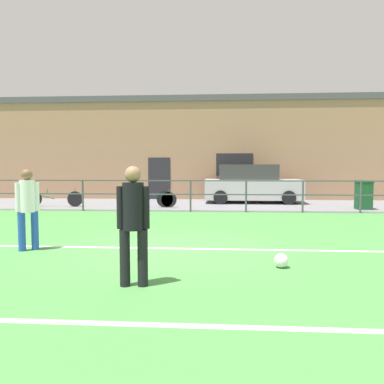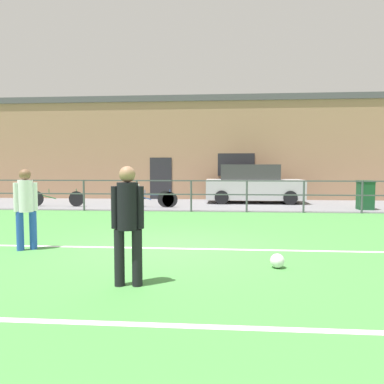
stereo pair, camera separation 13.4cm
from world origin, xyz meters
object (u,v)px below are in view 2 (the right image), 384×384
bicycle_parked_1 (146,199)px  trash_bin_0 (365,195)px  player_goalkeeper (128,218)px  bicycle_parked_2 (151,199)px  soccer_ball_match (277,261)px  parked_car_red (253,185)px  player_striker (26,204)px  spectator_child (136,191)px  bicycle_parked_0 (56,198)px

bicycle_parked_1 → trash_bin_0: (8.43, -0.17, 0.21)m
player_goalkeeper → bicycle_parked_2: 9.70m
soccer_ball_match → parked_car_red: 10.77m
player_goalkeeper → parked_car_red: parked_car_red is taller
soccer_ball_match → bicycle_parked_1: 9.36m
bicycle_parked_1 → bicycle_parked_2: bicycle_parked_1 is taller
player_goalkeeper → trash_bin_0: size_ratio=1.47×
player_striker → soccer_ball_match: size_ratio=6.88×
bicycle_parked_1 → bicycle_parked_2: 0.23m
player_striker → trash_bin_0: (9.19, 7.41, -0.32)m
spectator_child → bicycle_parked_0: (-3.27, -0.15, -0.29)m
spectator_child → player_goalkeeper: bearing=92.7°
bicycle_parked_0 → bicycle_parked_2: size_ratio=1.11×
parked_car_red → bicycle_parked_0: bearing=-164.7°
player_striker → bicycle_parked_2: (1.00, 7.58, -0.55)m
spectator_child → bicycle_parked_1: (0.43, -0.15, -0.28)m
player_goalkeeper → bicycle_parked_0: size_ratio=0.70×
player_striker → bicycle_parked_2: player_striker is taller
bicycle_parked_1 → trash_bin_0: trash_bin_0 is taller
soccer_ball_match → parked_car_red: bearing=87.2°
player_goalkeeper → spectator_child: bearing=-81.1°
parked_car_red → bicycle_parked_2: (-4.20, -2.23, -0.48)m
spectator_child → trash_bin_0: bearing=167.9°
player_striker → bicycle_parked_1: player_striker is taller
player_striker → spectator_child: size_ratio=1.44×
player_goalkeeper → parked_car_red: size_ratio=0.38×
soccer_ball_match → trash_bin_0: bearing=61.5°
player_goalkeeper → soccer_ball_match: (2.15, 1.05, -0.81)m
trash_bin_0 → bicycle_parked_0: bearing=179.2°
player_striker → bicycle_parked_0: (-2.94, 7.58, -0.55)m
bicycle_parked_1 → trash_bin_0: 8.43m
player_goalkeeper → bicycle_parked_0: (-5.46, 9.56, -0.57)m
spectator_child → trash_bin_0: size_ratio=0.99×
bicycle_parked_2 → player_striker: bearing=-97.5°
player_striker → soccer_ball_match: bearing=-43.6°
spectator_child → bicycle_parked_2: size_ratio=0.52×
spectator_child → trash_bin_0: (8.86, -0.32, -0.06)m
spectator_child → parked_car_red: bearing=-166.8°
bicycle_parked_1 → trash_bin_0: size_ratio=2.07×
player_striker → bicycle_parked_0: size_ratio=0.68×
trash_bin_0 → bicycle_parked_2: bearing=178.8°
parked_car_red → player_striker: bearing=-117.9°
trash_bin_0 → spectator_child: bearing=177.9°
bicycle_parked_2 → soccer_ball_match: bearing=-66.6°
player_goalkeeper → bicycle_parked_2: bearing=-84.8°
player_goalkeeper → bicycle_parked_1: (-1.76, 9.56, -0.56)m
soccer_ball_match → bicycle_parked_0: bicycle_parked_0 is taller
player_goalkeeper → player_striker: 3.21m
parked_car_red → bicycle_parked_1: size_ratio=1.87×
bicycle_parked_1 → trash_bin_0: bearing=-1.2°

